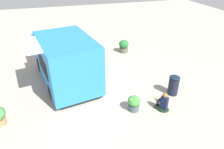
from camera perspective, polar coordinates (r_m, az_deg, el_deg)
ground_plane at (r=11.14m, az=-9.17°, el=-1.67°), size 40.00×40.00×0.00m
food_truck at (r=10.69m, az=-13.13°, el=3.94°), size 5.47×3.37×2.56m
person_customer at (r=9.08m, az=14.06°, el=-7.77°), size 0.77×0.68×0.88m
planter_flowering_far at (r=8.82m, az=6.13°, el=-7.90°), size 0.54×0.54×0.71m
planter_flowering_side at (r=14.27m, az=3.28°, el=7.95°), size 0.67×0.67×0.87m
trash_bin at (r=10.13m, az=16.78°, el=-2.86°), size 0.49×0.49×0.97m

